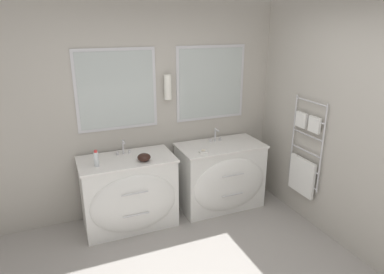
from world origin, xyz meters
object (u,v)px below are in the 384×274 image
(vanity_right, at_px, (221,176))
(toiletry_bottle, at_px, (96,159))
(vanity_left, at_px, (129,193))
(amenity_bowl, at_px, (144,157))

(vanity_right, distance_m, toiletry_bottle, 1.63)
(vanity_left, xyz_separation_m, toiletry_bottle, (-0.34, -0.06, 0.51))
(vanity_left, distance_m, vanity_right, 1.21)
(vanity_left, distance_m, amenity_bowl, 0.51)
(toiletry_bottle, bearing_deg, amenity_bowl, -6.12)
(toiletry_bottle, xyz_separation_m, amenity_bowl, (0.51, -0.05, -0.04))
(amenity_bowl, bearing_deg, vanity_left, 145.84)
(vanity_right, bearing_deg, toiletry_bottle, -177.82)
(vanity_left, distance_m, toiletry_bottle, 0.61)
(vanity_left, height_order, toiletry_bottle, toiletry_bottle)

